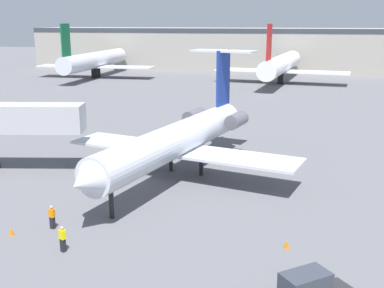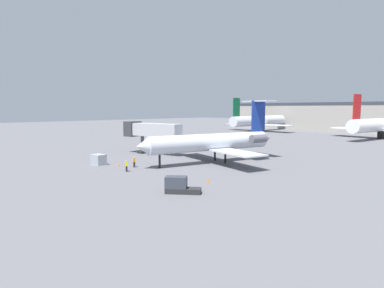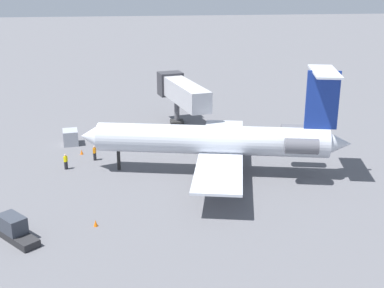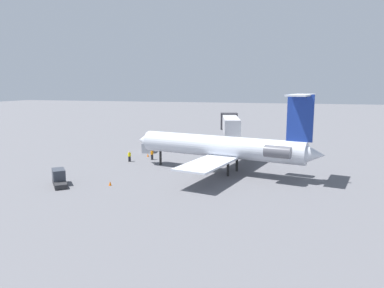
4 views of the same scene
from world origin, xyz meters
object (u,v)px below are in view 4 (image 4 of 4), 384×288
Objects in this scene: traffic_cone_near at (148,155)px; traffic_cone_mid at (110,183)px; jet_bridge at (230,124)px; baggage_tug_lead at (59,178)px; ground_crew_marshaller at (152,155)px; cargo_container_uld at (148,147)px; ground_crew_loader at (129,156)px; regional_jet at (225,146)px.

traffic_cone_near and traffic_cone_mid have the same top height.
baggage_tug_lead is at bearing -29.19° from jet_bridge.
baggage_tug_lead is 6.28m from traffic_cone_mid.
cargo_container_uld reaches higher than ground_crew_marshaller.
cargo_container_uld is 4.57× the size of traffic_cone_mid.
ground_crew_loader is 13.99m from traffic_cone_mid.
jet_bridge is 16.18m from traffic_cone_near.
traffic_cone_mid is (27.13, -9.88, -4.70)m from jet_bridge.
baggage_tug_lead is 23.32m from cargo_container_uld.
baggage_tug_lead is 7.17× the size of traffic_cone_near.
traffic_cone_mid is at bearing 15.92° from ground_crew_loader.
jet_bridge is 25.26× the size of traffic_cone_mid.
regional_jet reaches higher than jet_bridge.
ground_crew_loader is at bearing 171.41° from baggage_tug_lead.
ground_crew_marshaller is at bearing 129.68° from ground_crew_loader.
jet_bridge reaches higher than cargo_container_uld.
baggage_tug_lead reaches higher than cargo_container_uld.
jet_bridge is at bearing 110.80° from cargo_container_uld.
ground_crew_marshaller is 0.67× the size of cargo_container_uld.
jet_bridge is at bearing 150.81° from baggage_tug_lead.
jet_bridge is 33.00m from baggage_tug_lead.
ground_crew_marshaller is at bearing 37.52° from traffic_cone_near.
ground_crew_marshaller is 3.07× the size of traffic_cone_near.
cargo_container_uld is (5.34, -14.05, -4.09)m from jet_bridge.
baggage_tug_lead is 1.57× the size of cargo_container_uld.
regional_jet is 16.33× the size of ground_crew_loader.
traffic_cone_mid is at bearing 8.17° from traffic_cone_near.
traffic_cone_near is at bearing 164.44° from ground_crew_loader.
cargo_container_uld is at bearing -157.50° from traffic_cone_near.
jet_bridge is at bearing 134.94° from ground_crew_loader.
baggage_tug_lead reaches higher than traffic_cone_near.
jet_bridge is 25.26× the size of traffic_cone_near.
regional_jet is at bearing 79.01° from ground_crew_loader.
traffic_cone_near is (3.84, 1.59, -0.62)m from cargo_container_uld.
jet_bridge is at bearing 159.98° from traffic_cone_mid.
baggage_tug_lead is at bearing -8.59° from ground_crew_loader.
regional_jet is 16.85m from traffic_cone_near.
regional_jet is 50.19× the size of traffic_cone_near.
traffic_cone_mid is at bearing 103.44° from baggage_tug_lead.
cargo_container_uld is at bearing -125.17° from regional_jet.
regional_jet is 16.97m from jet_bridge.
ground_crew_loader is at bearing -164.08° from traffic_cone_mid.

